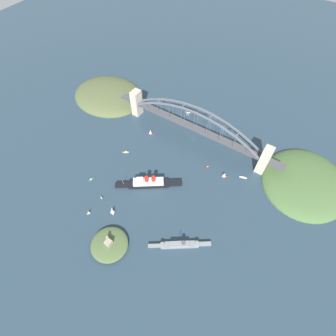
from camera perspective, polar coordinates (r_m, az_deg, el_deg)
The scene contains 17 objects.
ground_plane at distance 433.67m, azimuth 5.74°, elevation 6.54°, with size 1400.00×1400.00×0.00m, color #283D4C.
harbor_arch_bridge at distance 414.26m, azimuth 6.05°, elevation 9.05°, with size 296.18×17.45×64.90m.
headland_west_shore at distance 430.21m, azimuth 28.55°, elevation -2.90°, with size 124.14×133.26×28.59m.
headland_east_shore at distance 527.24m, azimuth -12.94°, elevation 15.56°, with size 140.92×117.71×29.48m.
ocean_liner at distance 371.98m, azimuth -4.36°, elevation -3.35°, with size 84.29×63.15×20.49m.
naval_cruiser at distance 334.37m, azimuth 2.75°, elevation -16.84°, with size 67.83×49.32×16.78m.
fort_island_mid_harbor at distance 341.05m, azimuth -13.06°, elevation -16.40°, with size 47.52×47.32×14.66m.
seaplane_taxiing_near_bridge at distance 475.06m, azimuth 4.52°, elevation 12.19°, with size 9.41×7.56×4.93m.
small_boat_0 at distance 398.23m, azimuth 8.87°, elevation 0.27°, with size 4.06×6.69×2.13m.
small_boat_1 at distance 358.37m, azimuth -12.48°, elevation -9.40°, with size 9.75×8.87×9.79m.
small_boat_2 at distance 397.20m, azimuth -16.86°, elevation -2.46°, with size 3.46×11.35×2.32m.
small_boat_3 at distance 389.68m, azimuth 12.57°, elevation -1.51°, with size 9.88×7.77×9.54m.
small_boat_4 at distance 417.19m, azimuth -9.46°, elevation 3.55°, with size 9.13×7.26×2.20m.
small_boat_5 at distance 398.87m, azimuth 16.54°, elevation -2.04°, with size 11.40×4.68×1.73m.
small_boat_6 at distance 376.11m, azimuth -14.77°, elevation -6.52°, with size 8.23×4.79×2.30m.
small_boat_7 at distance 437.09m, azimuth -3.97°, elevation 8.13°, with size 8.54×6.52×10.54m.
small_boat_8 at distance 366.99m, azimuth -17.47°, elevation -9.49°, with size 4.44×5.70×7.26m.
Camera 1 is at (-121.69, 267.48, 318.93)m, focal length 27.05 mm.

